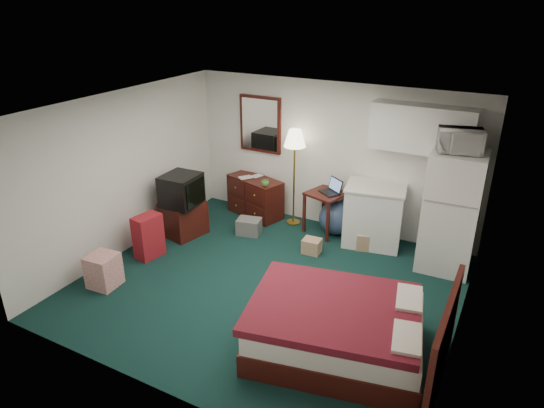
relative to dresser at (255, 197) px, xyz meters
The scene contains 25 objects.
floor 2.42m from the dresser, 55.96° to the right, with size 5.00×4.50×0.01m, color black.
ceiling 3.21m from the dresser, 55.96° to the right, with size 5.00×4.50×0.01m, color silver.
walls 2.55m from the dresser, 55.96° to the right, with size 5.01×4.51×2.50m.
mirror 1.32m from the dresser, 93.00° to the left, with size 0.80×0.06×1.00m, color white, non-canonical shape.
upper_cabinets 3.21m from the dresser, ahead, with size 1.50×0.35×0.70m, color white, non-canonical shape.
headboard 4.72m from the dresser, 36.40° to the right, with size 0.06×1.56×1.00m, color black, non-canonical shape.
dresser is the anchor object (origin of this frame).
floor_lamp 0.92m from the dresser, ahead, with size 0.37×0.37×1.70m, color #B68A2C, non-canonical shape.
desk 1.40m from the dresser, ahead, with size 0.57×0.57×0.73m, color black, non-canonical shape.
exercise_ball 1.59m from the dresser, ahead, with size 0.58×0.58×0.58m, color navy.
kitchen_counter 2.24m from the dresser, ahead, with size 0.89×0.68×0.97m, color white, non-canonical shape.
fridge 3.47m from the dresser, ahead, with size 0.74×0.74×1.80m, color silver, non-canonical shape.
bed 3.86m from the dresser, 46.42° to the right, with size 1.88×1.46×0.60m, color #4A0E19, non-canonical shape.
tv_stand 1.43m from the dresser, 118.64° to the right, with size 0.58×0.63×0.58m, color black, non-canonical shape.
suitcase 2.22m from the dresser, 107.93° to the right, with size 0.26×0.42×0.69m, color maroon, non-canonical shape.
retail_box 3.13m from the dresser, 102.69° to the right, with size 0.38×0.38×0.48m, color silver, non-canonical shape.
file_bin 0.82m from the dresser, 68.08° to the right, with size 0.39×0.29×0.27m, color slate, non-canonical shape.
cardboard_box_a 1.73m from the dresser, 29.05° to the right, with size 0.28×0.23×0.23m, color tan, non-canonical shape.
cardboard_box_b 2.21m from the dresser, ahead, with size 0.23×0.27×0.27m, color tan, non-canonical shape.
laptop 1.53m from the dresser, ahead, with size 0.33×0.27×0.23m, color black, non-canonical shape.
crt_tv 1.53m from the dresser, 115.86° to the right, with size 0.56×0.60×0.52m, color black, non-canonical shape.
microwave 3.77m from the dresser, ahead, with size 0.58×0.32×0.39m, color silver.
book_a 0.53m from the dresser, behind, with size 0.17×0.02×0.24m, color tan.
book_b 0.48m from the dresser, 126.45° to the left, with size 0.15×0.02×0.21m, color tan.
mug 0.59m from the dresser, 34.73° to the right, with size 0.13×0.10×0.13m, color #51973D.
Camera 1 is at (2.77, -5.08, 3.80)m, focal length 32.00 mm.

